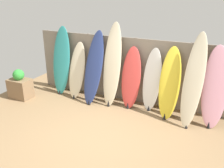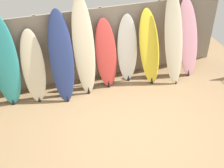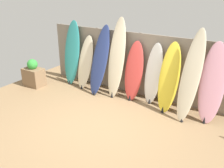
{
  "view_description": "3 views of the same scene",
  "coord_description": "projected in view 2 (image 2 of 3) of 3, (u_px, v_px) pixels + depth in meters",
  "views": [
    {
      "loc": [
        2.19,
        -4.14,
        3.07
      ],
      "look_at": [
        -0.11,
        0.77,
        0.93
      ],
      "focal_mm": 40.0,
      "sensor_mm": 36.0,
      "label": 1
    },
    {
      "loc": [
        -1.73,
        -4.33,
        4.44
      ],
      "look_at": [
        -0.17,
        0.57,
        0.74
      ],
      "focal_mm": 50.0,
      "sensor_mm": 36.0,
      "label": 2
    },
    {
      "loc": [
        2.97,
        -4.12,
        3.09
      ],
      "look_at": [
        -0.05,
        0.67,
        0.76
      ],
      "focal_mm": 40.0,
      "sensor_mm": 36.0,
      "label": 3
    }
  ],
  "objects": [
    {
      "name": "surfboard_cream_1",
      "position": [
        33.0,
        67.0,
        6.78
      ],
      "size": [
        0.49,
        0.56,
        1.59
      ],
      "color": "beige",
      "rests_on": "ground"
    },
    {
      "name": "surfboard_navy_2",
      "position": [
        61.0,
        57.0,
        6.74
      ],
      "size": [
        0.56,
        0.78,
        1.97
      ],
      "color": "navy",
      "rests_on": "ground"
    },
    {
      "name": "fence_back",
      "position": [
        101.0,
        44.0,
        7.4
      ],
      "size": [
        6.08,
        0.11,
        1.8
      ],
      "color": "gray",
      "rests_on": "ground"
    },
    {
      "name": "surfboard_white_5",
      "position": [
        127.0,
        49.0,
        7.39
      ],
      "size": [
        0.52,
        0.41,
        1.63
      ],
      "color": "white",
      "rests_on": "ground"
    },
    {
      "name": "surfboard_teal_0",
      "position": [
        5.0,
        62.0,
        6.56
      ],
      "size": [
        0.59,
        0.52,
        2.0
      ],
      "color": "teal",
      "rests_on": "ground"
    },
    {
      "name": "ground",
      "position": [
        129.0,
        127.0,
        6.37
      ],
      "size": [
        7.68,
        7.68,
        0.0
      ],
      "primitive_type": "plane",
      "color": "#8E704C"
    },
    {
      "name": "surfboard_pink_8",
      "position": [
        188.0,
        38.0,
        7.59
      ],
      "size": [
        0.64,
        0.72,
        1.85
      ],
      "color": "pink",
      "rests_on": "ground"
    },
    {
      "name": "surfboard_yellow_6",
      "position": [
        149.0,
        47.0,
        7.35
      ],
      "size": [
        0.55,
        0.7,
        1.73
      ],
      "color": "yellow",
      "rests_on": "ground"
    },
    {
      "name": "surfboard_cream_7",
      "position": [
        174.0,
        38.0,
        7.29
      ],
      "size": [
        0.51,
        0.88,
        2.13
      ],
      "color": "beige",
      "rests_on": "ground"
    },
    {
      "name": "surfboard_red_4",
      "position": [
        106.0,
        54.0,
        7.2
      ],
      "size": [
        0.55,
        0.52,
        1.62
      ],
      "color": "#D13D38",
      "rests_on": "ground"
    },
    {
      "name": "surfboard_cream_3",
      "position": [
        84.0,
        47.0,
        6.86
      ],
      "size": [
        0.49,
        0.59,
        2.22
      ],
      "color": "beige",
      "rests_on": "ground"
    }
  ]
}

